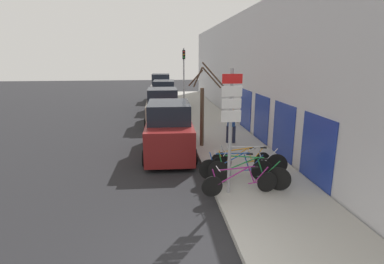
% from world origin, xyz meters
% --- Properties ---
extents(ground_plane, '(80.00, 80.00, 0.00)m').
position_xyz_m(ground_plane, '(0.00, 11.20, 0.00)').
color(ground_plane, black).
extents(sidewalk_curb, '(3.20, 32.00, 0.15)m').
position_xyz_m(sidewalk_curb, '(2.60, 14.00, 0.07)').
color(sidewalk_curb, '#9E9B93').
rests_on(sidewalk_curb, ground).
extents(building_facade, '(0.23, 32.00, 6.50)m').
position_xyz_m(building_facade, '(4.35, 13.92, 3.23)').
color(building_facade, '#BCBCC1').
rests_on(building_facade, ground).
extents(signpost, '(0.56, 0.12, 3.56)m').
position_xyz_m(signpost, '(1.39, 2.93, 2.20)').
color(signpost, '#939399').
rests_on(signpost, sidewalk_curb).
extents(bicycle_0, '(2.26, 0.44, 0.84)m').
position_xyz_m(bicycle_0, '(1.70, 2.80, 0.51)').
color(bicycle_0, black).
rests_on(bicycle_0, sidewalk_curb).
extents(bicycle_1, '(2.30, 1.09, 0.98)m').
position_xyz_m(bicycle_1, '(2.07, 3.30, 0.57)').
color(bicycle_1, black).
rests_on(bicycle_1, sidewalk_curb).
extents(bicycle_2, '(2.32, 0.56, 0.94)m').
position_xyz_m(bicycle_2, '(1.83, 3.80, 0.55)').
color(bicycle_2, black).
rests_on(bicycle_2, sidewalk_curb).
extents(bicycle_3, '(2.51, 0.67, 0.98)m').
position_xyz_m(bicycle_3, '(2.41, 4.32, 0.57)').
color(bicycle_3, black).
rests_on(bicycle_3, sidewalk_curb).
extents(bicycle_4, '(2.22, 0.54, 0.84)m').
position_xyz_m(bicycle_4, '(2.21, 4.53, 0.52)').
color(bicycle_4, black).
rests_on(bicycle_4, sidewalk_curb).
extents(parked_car_0, '(2.16, 4.68, 2.22)m').
position_xyz_m(parked_car_0, '(-0.13, 7.23, 1.02)').
color(parked_car_0, maroon).
rests_on(parked_car_0, ground).
extents(parked_car_1, '(2.16, 4.15, 2.20)m').
position_xyz_m(parked_car_1, '(-0.28, 13.06, 1.01)').
color(parked_car_1, gray).
rests_on(parked_car_1, ground).
extents(parked_car_2, '(2.11, 4.61, 2.29)m').
position_xyz_m(parked_car_2, '(-0.06, 18.30, 1.03)').
color(parked_car_2, black).
rests_on(parked_car_2, ground).
extents(parked_car_3, '(2.11, 4.55, 2.52)m').
position_xyz_m(parked_car_3, '(-0.20, 23.77, 1.13)').
color(parked_car_3, silver).
rests_on(parked_car_3, ground).
extents(pedestrian_near, '(0.42, 0.36, 1.63)m').
position_xyz_m(pedestrian_near, '(2.73, 8.11, 1.09)').
color(pedestrian_near, '#1E2338').
rests_on(pedestrian_near, sidewalk_curb).
extents(street_tree, '(1.52, 1.41, 3.66)m').
position_xyz_m(street_tree, '(1.37, 7.89, 1.86)').
color(street_tree, '#4C3828').
rests_on(street_tree, sidewalk_curb).
extents(traffic_light, '(0.20, 0.30, 4.50)m').
position_xyz_m(traffic_light, '(1.41, 17.40, 3.03)').
color(traffic_light, '#939399').
rests_on(traffic_light, sidewalk_curb).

